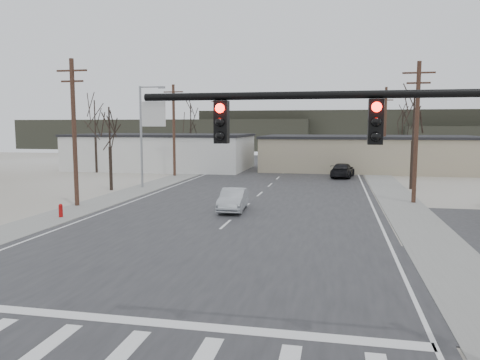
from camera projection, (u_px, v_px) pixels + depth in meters
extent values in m
plane|color=silver|center=(178.00, 267.00, 18.34)|extent=(140.00, 140.00, 0.00)
cube|color=#262628|center=(248.00, 204.00, 32.94)|extent=(18.00, 110.00, 0.05)
cube|color=#262628|center=(178.00, 267.00, 18.34)|extent=(90.00, 10.00, 0.04)
cube|color=gray|center=(137.00, 191.00, 39.92)|extent=(3.00, 90.00, 0.06)
cube|color=gray|center=(397.00, 198.00, 35.69)|extent=(3.00, 90.00, 0.06)
cylinder|color=black|center=(321.00, 95.00, 10.48)|extent=(8.40, 0.18, 0.18)
cube|color=black|center=(376.00, 122.00, 10.31)|extent=(0.32, 0.30, 1.00)
cube|color=black|center=(222.00, 122.00, 11.01)|extent=(0.32, 0.30, 1.00)
sphere|color=#FF0C05|center=(377.00, 107.00, 10.11)|extent=(0.22, 0.22, 0.22)
sphere|color=#FF0C05|center=(220.00, 108.00, 10.81)|extent=(0.22, 0.22, 0.22)
cube|color=silver|center=(154.00, 114.00, 11.33)|extent=(0.60, 0.04, 0.60)
cylinder|color=#A50C0C|center=(61.00, 212.00, 28.13)|extent=(0.24, 0.24, 0.70)
sphere|color=#A50C0C|center=(60.00, 206.00, 28.08)|extent=(0.24, 0.24, 0.24)
cube|color=silver|center=(162.00, 153.00, 60.22)|extent=(22.00, 12.00, 4.20)
cube|color=black|center=(162.00, 135.00, 59.97)|extent=(22.30, 12.30, 0.30)
cube|color=tan|center=(368.00, 154.00, 58.93)|extent=(26.00, 14.00, 4.00)
cube|color=black|center=(369.00, 137.00, 58.69)|extent=(26.30, 14.30, 0.30)
cylinder|color=#4E3124|center=(74.00, 134.00, 31.75)|extent=(0.30, 0.30, 10.00)
cube|color=#4E3124|center=(72.00, 71.00, 31.26)|extent=(2.20, 0.12, 0.12)
cube|color=#4E3124|center=(72.00, 81.00, 31.34)|extent=(1.60, 0.12, 0.12)
cylinder|color=#4E3124|center=(174.00, 131.00, 51.21)|extent=(0.30, 0.30, 10.00)
cube|color=#4E3124|center=(173.00, 92.00, 50.72)|extent=(2.20, 0.12, 0.12)
cube|color=#4E3124|center=(173.00, 98.00, 50.81)|extent=(1.60, 0.12, 0.12)
cylinder|color=#4E3124|center=(219.00, 129.00, 70.67)|extent=(0.30, 0.30, 10.00)
cube|color=#4E3124|center=(219.00, 101.00, 70.19)|extent=(2.20, 0.12, 0.12)
cube|color=#4E3124|center=(219.00, 106.00, 70.27)|extent=(1.60, 0.12, 0.12)
cylinder|color=#4E3124|center=(416.00, 133.00, 32.99)|extent=(0.30, 0.30, 10.00)
cube|color=#4E3124|center=(419.00, 73.00, 32.51)|extent=(2.20, 0.12, 0.12)
cube|color=#4E3124|center=(419.00, 83.00, 32.59)|extent=(1.60, 0.12, 0.12)
cylinder|color=#4E3124|center=(385.00, 130.00, 54.40)|extent=(0.30, 0.30, 10.00)
cube|color=#4E3124|center=(386.00, 94.00, 53.92)|extent=(2.20, 0.12, 0.12)
cube|color=#4E3124|center=(386.00, 100.00, 54.00)|extent=(1.60, 0.12, 0.12)
cylinder|color=gray|center=(141.00, 138.00, 41.43)|extent=(0.20, 0.20, 9.00)
cylinder|color=gray|center=(151.00, 87.00, 40.73)|extent=(2.00, 0.12, 0.12)
cube|color=gray|center=(162.00, 87.00, 40.53)|extent=(0.60, 0.25, 0.18)
cylinder|color=black|center=(111.00, 169.00, 40.19)|extent=(0.28, 0.28, 3.75)
cylinder|color=black|center=(109.00, 129.00, 39.80)|extent=(0.14, 0.14, 3.75)
cylinder|color=black|center=(412.00, 165.00, 40.90)|extent=(0.28, 0.28, 4.25)
cylinder|color=black|center=(414.00, 121.00, 40.47)|extent=(0.14, 0.14, 4.25)
cylinder|color=black|center=(191.00, 149.00, 65.65)|extent=(0.28, 0.28, 4.50)
cylinder|color=black|center=(191.00, 120.00, 65.18)|extent=(0.14, 0.14, 4.50)
cylinder|color=black|center=(401.00, 151.00, 65.72)|extent=(0.28, 0.28, 4.00)
cylinder|color=black|center=(402.00, 125.00, 65.31)|extent=(0.14, 0.14, 4.00)
cylinder|color=black|center=(96.00, 154.00, 55.57)|extent=(0.28, 0.28, 4.50)
cylinder|color=black|center=(95.00, 119.00, 55.10)|extent=(0.14, 0.14, 4.50)
cube|color=#333026|center=(166.00, 134.00, 114.46)|extent=(70.00, 18.00, 7.00)
cube|color=#333026|center=(376.00, 130.00, 108.25)|extent=(80.00, 18.00, 9.00)
imported|color=#A1A5AB|center=(233.00, 200.00, 30.37)|extent=(1.75, 4.40, 1.42)
imported|color=black|center=(343.00, 170.00, 50.03)|extent=(2.84, 5.46, 1.51)
imported|color=black|center=(272.00, 154.00, 78.64)|extent=(3.45, 4.98, 1.57)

